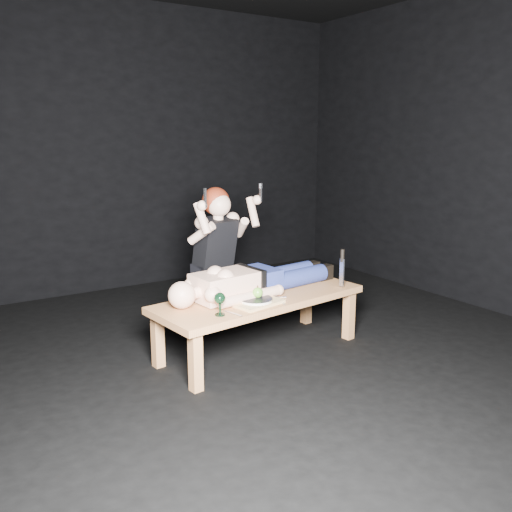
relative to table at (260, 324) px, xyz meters
name	(u,v)px	position (x,y,z in m)	size (l,w,h in m)	color
ground	(261,360)	(-0.08, -0.14, -0.23)	(5.00, 5.00, 0.00)	black
back_wall	(134,149)	(-0.08, 2.36, 1.27)	(5.00, 5.00, 0.00)	black
table	(260,324)	(0.00, 0.00, 0.00)	(1.65, 0.62, 0.45)	#B57E48
lying_man	(256,276)	(0.04, 0.10, 0.35)	(1.56, 0.48, 0.25)	beige
kneeling_woman	(210,258)	(-0.08, 0.64, 0.41)	(0.68, 0.76, 1.27)	black
serving_tray	(256,302)	(-0.13, -0.15, 0.24)	(0.35, 0.26, 0.02)	tan
plate	(256,300)	(-0.13, -0.15, 0.26)	(0.24, 0.24, 0.02)	white
apple	(258,293)	(-0.11, -0.14, 0.30)	(0.08, 0.08, 0.08)	#55961C
goblet	(220,304)	(-0.47, -0.24, 0.31)	(0.08, 0.08, 0.16)	black
fork_flat	(233,313)	(-0.39, -0.26, 0.23)	(0.02, 0.18, 0.01)	#B2B2B7
knife_flat	(281,301)	(0.05, -0.20, 0.23)	(0.02, 0.18, 0.01)	#B2B2B7
spoon_flat	(275,297)	(0.08, -0.09, 0.23)	(0.02, 0.18, 0.01)	#B2B2B7
carving_knife	(342,269)	(0.68, -0.16, 0.38)	(0.04, 0.04, 0.31)	#B2B2B7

